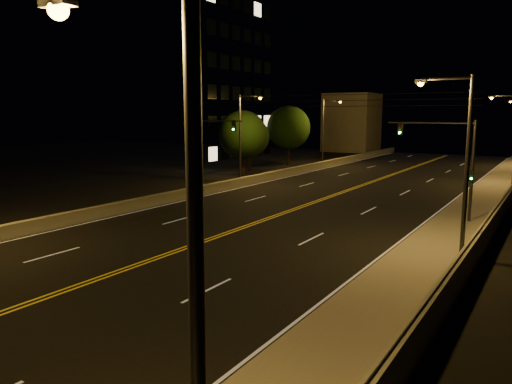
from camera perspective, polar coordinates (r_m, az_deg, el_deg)
The scene contains 19 objects.
road at distance 28.95m, azimuth -1.30°, elevation -4.02°, with size 18.00×120.00×0.02m, color black.
sidewalk at distance 24.93m, azimuth 20.17°, elevation -6.40°, with size 3.60×120.00×0.30m, color gray.
curb at distance 25.36m, azimuth 16.00°, elevation -6.11°, with size 0.14×120.00×0.15m, color gray.
parapet_wall at distance 24.52m, azimuth 24.04°, elevation -5.31°, with size 0.30×120.00×1.00m, color gray.
jersey_barrier at distance 34.54m, azimuth -14.02°, elevation -1.49°, with size 0.45×120.00×0.80m, color gray.
distant_building_left at distance 88.12m, azimuth 10.88°, elevation 7.80°, with size 8.00×8.00×9.83m, color gray.
parapet_rail at distance 24.41m, azimuth 24.12°, elevation -4.11°, with size 0.06×0.06×120.00m, color black.
lane_markings at distance 28.89m, azimuth -1.38°, elevation -4.02°, with size 17.32×116.00×0.00m.
streetlight_0 at distance 6.11m, azimuth -9.12°, elevation -7.77°, with size 2.55×0.28×8.19m.
streetlight_1 at distance 23.94m, azimuth 22.35°, elevation 4.14°, with size 2.55×0.28×8.19m.
streetlight_5 at distance 46.19m, azimuth -1.53°, elevation 6.84°, with size 2.55×0.28×8.19m.
streetlight_6 at distance 62.62m, azimuth 7.91°, elevation 7.33°, with size 2.55×0.28×8.19m.
traffic_signal_right at distance 31.38m, azimuth 21.76°, elevation 3.53°, with size 5.11×0.31×6.15m.
traffic_signal_left at distance 39.24m, azimuth -6.47°, elevation 5.08°, with size 5.11×0.31×6.15m.
overhead_wires at distance 36.55m, azimuth 6.91°, elevation 10.30°, with size 22.00×0.03×0.83m.
building_tower at distance 68.68m, azimuth -10.35°, elevation 15.12°, with size 24.00×15.00×29.16m.
tree_0 at distance 52.02m, azimuth -1.51°, elevation 6.54°, with size 5.03×5.03×6.82m.
tree_1 at distance 57.02m, azimuth -0.76°, elevation 6.32°, with size 4.52×4.52×6.13m.
tree_2 at distance 63.39m, azimuth 3.74°, elevation 7.34°, with size 5.51×5.51×7.46m.
Camera 1 is at (15.34, -3.67, 6.54)m, focal length 35.00 mm.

